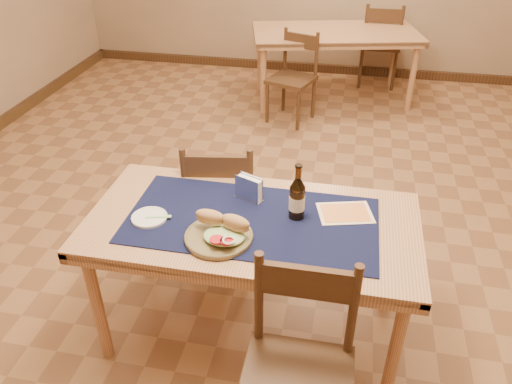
% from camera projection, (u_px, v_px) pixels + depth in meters
% --- Properties ---
extents(room, '(6.04, 7.04, 2.84)m').
position_uv_depth(room, '(281.00, 38.00, 2.70)').
color(room, '#966741').
rests_on(room, ground).
extents(main_table, '(1.60, 0.80, 0.75)m').
position_uv_depth(main_table, '(252.00, 234.00, 2.45)').
color(main_table, tan).
rests_on(main_table, ground).
extents(placemat, '(1.20, 0.60, 0.01)m').
position_uv_depth(placemat, '(252.00, 220.00, 2.40)').
color(placemat, black).
rests_on(placemat, main_table).
extents(baseboard, '(6.00, 7.00, 0.10)m').
position_uv_depth(baseboard, '(276.00, 235.00, 3.44)').
color(baseboard, '#412B17').
rests_on(baseboard, ground).
extents(back_table, '(1.85, 1.22, 0.75)m').
position_uv_depth(back_table, '(335.00, 39.00, 5.23)').
color(back_table, tan).
rests_on(back_table, ground).
extents(chair_main_far, '(0.49, 0.49, 0.92)m').
position_uv_depth(chair_main_far, '(221.00, 202.00, 3.02)').
color(chair_main_far, '#412B17').
rests_on(chair_main_far, ground).
extents(chair_main_near, '(0.44, 0.44, 0.95)m').
position_uv_depth(chair_main_near, '(298.00, 372.00, 1.98)').
color(chair_main_near, '#412B17').
rests_on(chair_main_near, ground).
extents(chair_back_near, '(0.51, 0.51, 0.87)m').
position_uv_depth(chair_back_near, '(293.00, 76.00, 4.91)').
color(chair_back_near, '#412B17').
rests_on(chair_back_near, ground).
extents(chair_back_far, '(0.44, 0.44, 0.95)m').
position_uv_depth(chair_back_far, '(380.00, 43.00, 5.69)').
color(chair_back_far, '#412B17').
rests_on(chair_back_far, ground).
extents(sandwich_plate, '(0.31, 0.31, 0.12)m').
position_uv_depth(sandwich_plate, '(221.00, 233.00, 2.26)').
color(sandwich_plate, brown).
rests_on(sandwich_plate, placemat).
extents(side_plate, '(0.17, 0.17, 0.01)m').
position_uv_depth(side_plate, '(149.00, 217.00, 2.40)').
color(side_plate, silver).
rests_on(side_plate, placemat).
extents(fork, '(0.12, 0.05, 0.00)m').
position_uv_depth(fork, '(160.00, 217.00, 2.39)').
color(fork, '#86DD79').
rests_on(fork, side_plate).
extents(beer_bottle, '(0.08, 0.08, 0.29)m').
position_uv_depth(beer_bottle, '(297.00, 198.00, 2.36)').
color(beer_bottle, '#40250B').
rests_on(beer_bottle, placemat).
extents(napkin_holder, '(0.16, 0.11, 0.13)m').
position_uv_depth(napkin_holder, '(249.00, 189.00, 2.52)').
color(napkin_holder, silver).
rests_on(napkin_holder, placemat).
extents(menu_card, '(0.30, 0.25, 0.01)m').
position_uv_depth(menu_card, '(345.00, 213.00, 2.44)').
color(menu_card, beige).
rests_on(menu_card, placemat).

